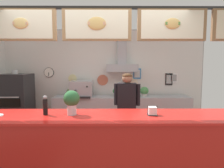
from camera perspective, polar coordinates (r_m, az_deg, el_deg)
back_wall_assembly at (r=5.16m, az=-2.20°, el=2.30°), size 5.51×2.77×2.71m
service_counter at (r=2.72m, az=-4.63°, el=-20.44°), size 4.62×0.74×1.09m
back_prep_counter at (r=5.10m, az=2.97°, el=-8.98°), size 3.55×0.54×0.93m
pizza_oven at (r=5.28m, az=-26.82°, el=-5.61°), size 0.70×0.70×1.63m
shop_worker at (r=3.86m, az=4.50°, el=-7.42°), size 0.52×0.27×1.59m
espresso_machine at (r=5.00m, az=-9.14°, el=-1.47°), size 0.57×0.52×0.41m
potted_oregano at (r=5.07m, az=-12.53°, el=-2.38°), size 0.18×0.18×0.21m
potted_rosemary at (r=5.07m, az=9.67°, el=-2.11°), size 0.23×0.23×0.25m
potted_sage at (r=4.98m, az=1.15°, el=-2.27°), size 0.17×0.17×0.22m
basil_vase at (r=2.56m, az=-12.02°, el=-5.05°), size 0.21×0.21×0.32m
pepper_grinder at (r=2.67m, az=-19.41°, el=-6.06°), size 0.06×0.06×0.26m
napkin_holder at (r=2.57m, az=12.00°, el=-8.00°), size 0.13×0.12×0.13m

